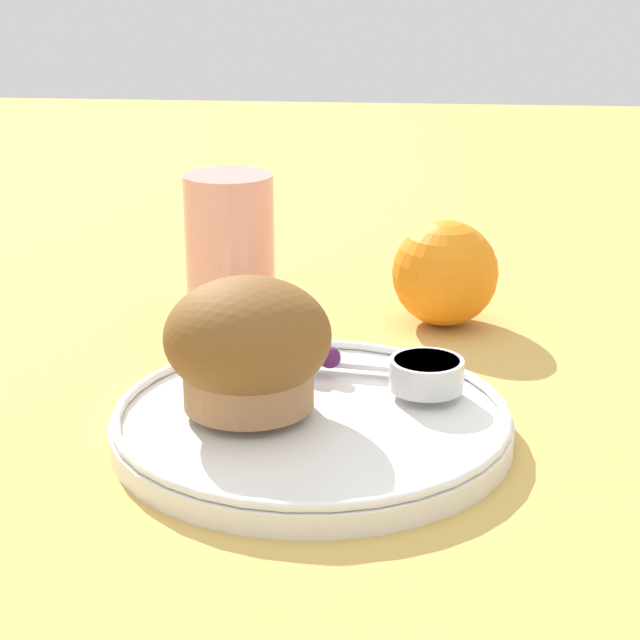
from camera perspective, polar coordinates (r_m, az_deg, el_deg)
name	(u,v)px	position (r m, az deg, el deg)	size (l,w,h in m)	color
ground_plane	(312,437)	(0.66, -0.44, -6.24)	(3.00, 3.00, 0.00)	tan
plate	(320,419)	(0.66, -0.02, -5.29)	(0.24, 0.24, 0.02)	white
muffin	(248,346)	(0.64, -3.87, -1.39)	(0.10, 0.10, 0.08)	#9E7047
cream_ramekin	(426,372)	(0.68, 5.70, -2.80)	(0.05, 0.05, 0.02)	silver
berry_pair	(319,357)	(0.71, -0.04, -1.99)	(0.03, 0.01, 0.01)	#4C194C
butter_knife	(317,360)	(0.72, -0.14, -2.13)	(0.16, 0.04, 0.00)	silver
orange_fruit	(445,273)	(0.85, 6.68, 2.49)	(0.08, 0.08, 0.08)	orange
juice_glass	(230,241)	(0.88, -4.84, 4.22)	(0.07, 0.07, 0.11)	#E5998C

